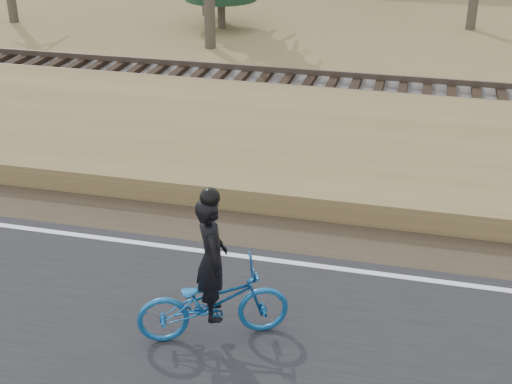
# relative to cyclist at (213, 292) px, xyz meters

# --- Properties ---
(ground) EXTENTS (120.00, 120.00, 0.00)m
(ground) POSITION_rel_cyclist_xyz_m (-1.11, 1.87, -0.76)
(ground) COLOR olive
(ground) RESTS_ON ground
(road) EXTENTS (120.00, 6.00, 0.06)m
(road) POSITION_rel_cyclist_xyz_m (-1.11, -0.63, -0.73)
(road) COLOR black
(road) RESTS_ON ground
(edge_line) EXTENTS (120.00, 0.12, 0.01)m
(edge_line) POSITION_rel_cyclist_xyz_m (-1.11, 2.07, -0.69)
(edge_line) COLOR silver
(edge_line) RESTS_ON road
(shoulder) EXTENTS (120.00, 1.60, 0.04)m
(shoulder) POSITION_rel_cyclist_xyz_m (-1.11, 3.07, -0.74)
(shoulder) COLOR #473A2B
(shoulder) RESTS_ON ground
(embankment) EXTENTS (120.00, 5.00, 0.44)m
(embankment) POSITION_rel_cyclist_xyz_m (-1.11, 6.07, -0.54)
(embankment) COLOR olive
(embankment) RESTS_ON ground
(ballast) EXTENTS (120.00, 3.00, 0.45)m
(ballast) POSITION_rel_cyclist_xyz_m (-1.11, 9.87, -0.53)
(ballast) COLOR slate
(ballast) RESTS_ON ground
(railroad) EXTENTS (120.00, 2.40, 0.29)m
(railroad) POSITION_rel_cyclist_xyz_m (-1.11, 9.87, -0.23)
(railroad) COLOR black
(railroad) RESTS_ON ballast
(cyclist) EXTENTS (2.15, 1.48, 2.22)m
(cyclist) POSITION_rel_cyclist_xyz_m (0.00, 0.00, 0.00)
(cyclist) COLOR #16599A
(cyclist) RESTS_ON road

